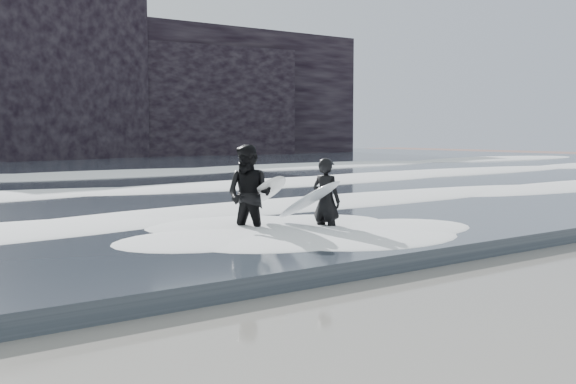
# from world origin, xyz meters

# --- Properties ---
(ground) EXTENTS (120.00, 120.00, 0.00)m
(ground) POSITION_xyz_m (0.00, 0.00, 0.00)
(ground) COLOR #8D6156
(ground) RESTS_ON ground
(foam_near) EXTENTS (60.00, 3.20, 0.20)m
(foam_near) POSITION_xyz_m (0.00, 9.00, 0.40)
(foam_near) COLOR white
(foam_near) RESTS_ON sea
(foam_mid) EXTENTS (60.00, 4.00, 0.24)m
(foam_mid) POSITION_xyz_m (0.00, 16.00, 0.42)
(foam_mid) COLOR white
(foam_mid) RESTS_ON sea
(surfer_left) EXTENTS (0.93, 1.76, 1.64)m
(surfer_left) POSITION_xyz_m (1.22, 5.94, 0.83)
(surfer_left) COLOR black
(surfer_left) RESTS_ON ground
(surfer_right) EXTENTS (1.51, 1.89, 1.90)m
(surfer_right) POSITION_xyz_m (0.04, 6.66, 0.95)
(surfer_right) COLOR black
(surfer_right) RESTS_ON ground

